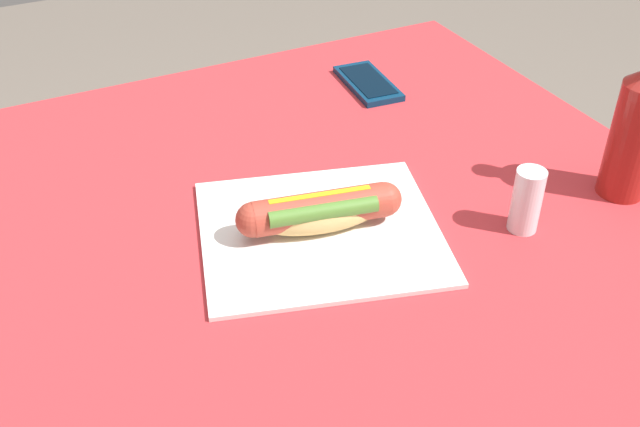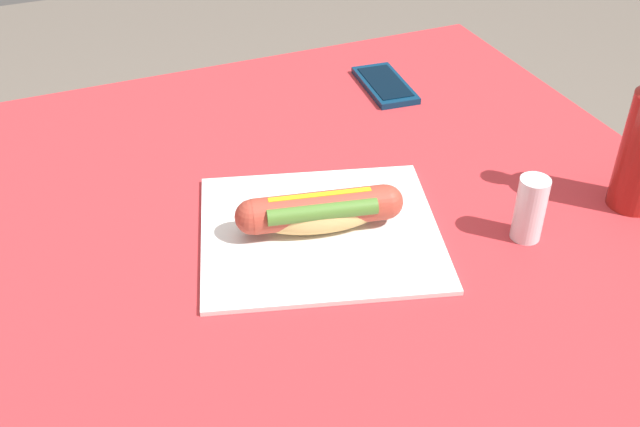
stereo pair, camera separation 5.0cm
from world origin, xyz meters
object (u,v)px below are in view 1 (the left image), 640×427
object	(u,v)px
soda_bottle	(636,129)
cell_phone	(368,83)
salt_shaker	(527,200)
hot_dog	(320,211)

from	to	relation	value
soda_bottle	cell_phone	bearing A→B (deg)	-70.67
soda_bottle	salt_shaker	xyz separation A→B (m)	(0.16, 0.01, -0.05)
cell_phone	soda_bottle	xyz separation A→B (m)	(-0.14, 0.41, 0.09)
soda_bottle	salt_shaker	distance (m)	0.17
salt_shaker	soda_bottle	bearing A→B (deg)	-177.97
hot_dog	cell_phone	world-z (taller)	hot_dog
hot_dog	cell_phone	xyz separation A→B (m)	(-0.25, -0.32, -0.03)
hot_dog	soda_bottle	size ratio (longest dim) A/B	0.91
soda_bottle	salt_shaker	bearing A→B (deg)	2.03
cell_phone	soda_bottle	distance (m)	0.44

